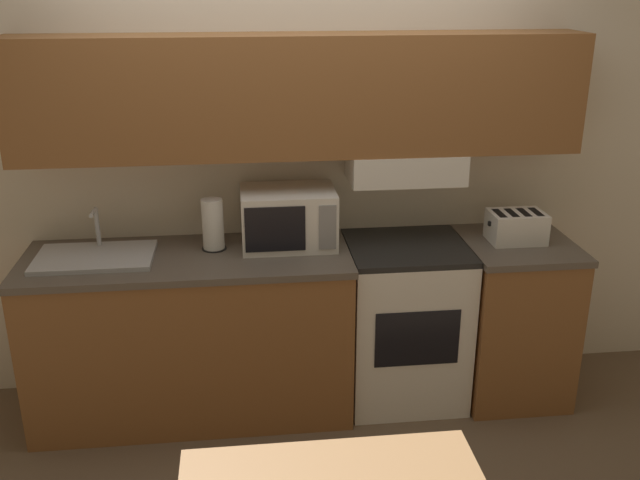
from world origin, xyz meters
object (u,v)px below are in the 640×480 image
object	(u,v)px
microwave	(288,217)
sink_basin	(95,256)
stove_range	(404,321)
toaster	(516,227)
paper_towel_roll	(213,225)

from	to	relation	value
microwave	sink_basin	bearing A→B (deg)	-174.09
microwave	stove_range	bearing A→B (deg)	-7.66
stove_range	microwave	size ratio (longest dim) A/B	1.85
toaster	sink_basin	size ratio (longest dim) A/B	0.52
microwave	toaster	xyz separation A→B (m)	(1.22, -0.09, -0.07)
microwave	paper_towel_roll	xyz separation A→B (m)	(-0.39, -0.02, -0.02)
stove_range	toaster	bearing A→B (deg)	-0.52
stove_range	paper_towel_roll	xyz separation A→B (m)	(-1.03, 0.06, 0.59)
toaster	sink_basin	xyz separation A→B (m)	(-2.22, -0.01, -0.07)
stove_range	sink_basin	bearing A→B (deg)	-179.37
sink_basin	stove_range	bearing A→B (deg)	0.63
toaster	microwave	bearing A→B (deg)	175.78
stove_range	sink_basin	world-z (taller)	sink_basin
stove_range	sink_basin	distance (m)	1.69
microwave	sink_basin	size ratio (longest dim) A/B	0.84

